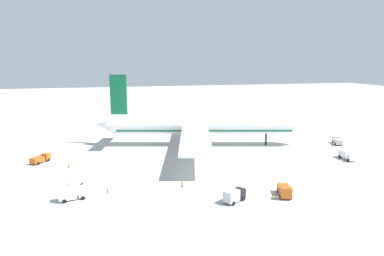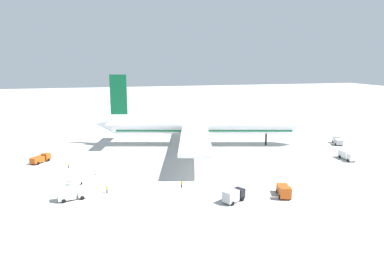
% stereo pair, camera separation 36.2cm
% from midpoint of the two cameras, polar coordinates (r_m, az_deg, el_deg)
% --- Properties ---
extents(ground_plane, '(600.00, 600.00, 0.00)m').
position_cam_midpoint_polar(ground_plane, '(128.15, 2.00, -2.81)').
color(ground_plane, '#B2B2AD').
extents(airliner, '(77.11, 80.28, 25.67)m').
position_cam_midpoint_polar(airliner, '(126.53, 1.45, 0.59)').
color(airliner, white).
rests_on(airliner, ground).
extents(service_truck_0, '(5.64, 6.36, 2.31)m').
position_cam_midpoint_polar(service_truck_0, '(115.64, -23.46, -4.61)').
color(service_truck_0, '#BF4C14').
rests_on(service_truck_0, ground).
extents(service_truck_1, '(6.39, 3.34, 2.95)m').
position_cam_midpoint_polar(service_truck_1, '(82.94, -19.05, -10.04)').
color(service_truck_1, white).
rests_on(service_truck_1, ground).
extents(service_truck_2, '(4.85, 7.28, 2.43)m').
position_cam_midpoint_polar(service_truck_2, '(140.21, 22.79, -1.92)').
color(service_truck_2, white).
rests_on(service_truck_2, ground).
extents(service_truck_3, '(2.93, 6.83, 2.59)m').
position_cam_midpoint_polar(service_truck_3, '(119.61, 24.11, -4.06)').
color(service_truck_3, white).
rests_on(service_truck_3, ground).
extents(service_truck_4, '(5.79, 4.66, 2.82)m').
position_cam_midpoint_polar(service_truck_4, '(78.08, 6.94, -10.86)').
color(service_truck_4, black).
rests_on(service_truck_4, ground).
extents(service_truck_5, '(4.26, 6.43, 2.80)m').
position_cam_midpoint_polar(service_truck_5, '(83.33, 14.93, -9.86)').
color(service_truck_5, '#BF4C14').
rests_on(service_truck_5, ground).
extents(service_van, '(4.02, 5.04, 1.97)m').
position_cam_midpoint_polar(service_van, '(91.47, -18.61, -8.41)').
color(service_van, white).
rests_on(service_van, ground).
extents(baggage_cart_0, '(3.60, 2.44, 1.49)m').
position_cam_midpoint_polar(baggage_cart_0, '(175.92, -9.95, 1.08)').
color(baggage_cart_0, '#26598C').
rests_on(baggage_cart_0, ground).
extents(ground_worker_0, '(0.54, 0.54, 1.61)m').
position_cam_midpoint_polar(ground_worker_0, '(86.18, -1.60, -9.18)').
color(ground_worker_0, black).
rests_on(ground_worker_0, ground).
extents(ground_worker_1, '(0.41, 0.41, 1.79)m').
position_cam_midpoint_polar(ground_worker_1, '(106.87, -19.46, -5.74)').
color(ground_worker_1, navy).
rests_on(ground_worker_1, ground).
extents(ground_worker_2, '(0.54, 0.54, 1.74)m').
position_cam_midpoint_polar(ground_worker_2, '(84.95, -13.63, -9.75)').
color(ground_worker_2, '#3F3F47').
rests_on(ground_worker_2, ground).
extents(traffic_cone_0, '(0.36, 0.36, 0.55)m').
position_cam_midpoint_polar(traffic_cone_0, '(163.36, -6.89, 0.22)').
color(traffic_cone_0, orange).
rests_on(traffic_cone_0, ground).
extents(traffic_cone_1, '(0.36, 0.36, 0.55)m').
position_cam_midpoint_polar(traffic_cone_1, '(98.72, -15.40, -7.26)').
color(traffic_cone_1, orange).
rests_on(traffic_cone_1, ground).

